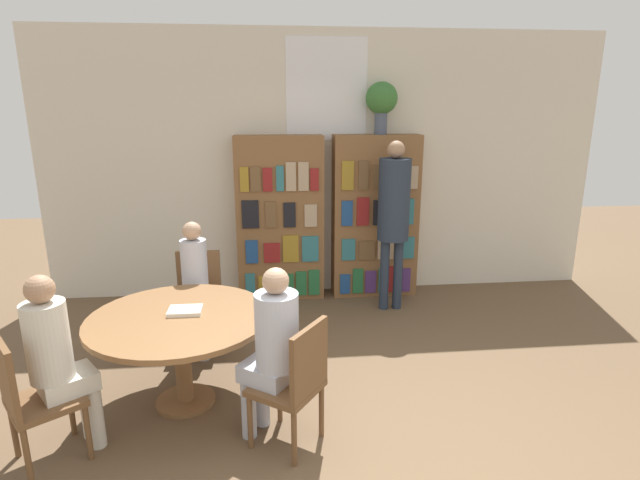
{
  "coord_description": "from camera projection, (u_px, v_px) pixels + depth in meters",
  "views": [
    {
      "loc": [
        -0.66,
        -2.24,
        2.18
      ],
      "look_at": [
        -0.24,
        1.92,
        1.05
      ],
      "focal_mm": 28.0,
      "sensor_mm": 36.0,
      "label": 1
    }
  ],
  "objects": [
    {
      "name": "wall_back",
      "position": [
        326.0,
        166.0,
        5.76
      ],
      "size": [
        6.4,
        0.07,
        3.0
      ],
      "color": "beige",
      "rests_on": "ground_plane"
    },
    {
      "name": "bookshelf_left",
      "position": [
        280.0,
        219.0,
        5.67
      ],
      "size": [
        0.98,
        0.34,
        1.87
      ],
      "color": "brown",
      "rests_on": "ground_plane"
    },
    {
      "name": "bookshelf_right",
      "position": [
        375.0,
        217.0,
        5.78
      ],
      "size": [
        0.98,
        0.34,
        1.87
      ],
      "color": "brown",
      "rests_on": "ground_plane"
    },
    {
      "name": "flower_vase",
      "position": [
        381.0,
        101.0,
        5.45
      ],
      "size": [
        0.35,
        0.35,
        0.57
      ],
      "color": "#475166",
      "rests_on": "bookshelf_right"
    },
    {
      "name": "reading_table",
      "position": [
        180.0,
        329.0,
        3.63
      ],
      "size": [
        1.31,
        1.31,
        0.71
      ],
      "color": "brown",
      "rests_on": "ground_plane"
    },
    {
      "name": "chair_near_camera",
      "position": [
        30.0,
        395.0,
        3.01
      ],
      "size": [
        0.56,
        0.56,
        0.88
      ],
      "rotation": [
        0.0,
        0.0,
        -0.94
      ],
      "color": "brown",
      "rests_on": "ground_plane"
    },
    {
      "name": "chair_left_side",
      "position": [
        199.0,
        295.0,
        4.62
      ],
      "size": [
        0.4,
        0.4,
        0.88
      ],
      "rotation": [
        0.0,
        0.0,
        -3.14
      ],
      "color": "brown",
      "rests_on": "ground_plane"
    },
    {
      "name": "chair_far_side",
      "position": [
        296.0,
        380.0,
        3.18
      ],
      "size": [
        0.56,
        0.56,
        0.88
      ],
      "rotation": [
        0.0,
        0.0,
        0.95
      ],
      "color": "brown",
      "rests_on": "ground_plane"
    },
    {
      "name": "seated_reader_left",
      "position": [
        195.0,
        283.0,
        4.39
      ],
      "size": [
        0.23,
        0.36,
        1.21
      ],
      "rotation": [
        0.0,
        0.0,
        -3.14
      ],
      "color": "#B2B7C6",
      "rests_on": "ground_plane"
    },
    {
      "name": "seated_reader_right",
      "position": [
        272.0,
        344.0,
        3.21
      ],
      "size": [
        0.42,
        0.41,
        1.21
      ],
      "rotation": [
        0.0,
        0.0,
        0.95
      ],
      "color": "#B2B7C6",
      "rests_on": "ground_plane"
    },
    {
      "name": "seated_reader_back",
      "position": [
        58.0,
        356.0,
        3.08
      ],
      "size": [
        0.41,
        0.4,
        1.22
      ],
      "rotation": [
        0.0,
        0.0,
        -0.94
      ],
      "color": "beige",
      "rests_on": "ground_plane"
    },
    {
      "name": "librarian_standing",
      "position": [
        394.0,
        207.0,
        5.25
      ],
      "size": [
        0.33,
        0.6,
        1.83
      ],
      "color": "#232D3D",
      "rests_on": "ground_plane"
    },
    {
      "name": "open_book_on_table",
      "position": [
        185.0,
        311.0,
        3.65
      ],
      "size": [
        0.24,
        0.18,
        0.03
      ],
      "color": "silver",
      "rests_on": "reading_table"
    }
  ]
}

